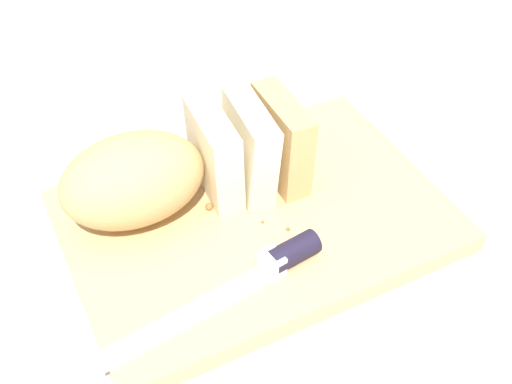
{
  "coord_description": "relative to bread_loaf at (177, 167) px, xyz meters",
  "views": [
    {
      "loc": [
        -0.2,
        -0.43,
        0.51
      ],
      "look_at": [
        0.0,
        0.0,
        0.05
      ],
      "focal_mm": 45.78,
      "sensor_mm": 36.0,
      "label": 1
    }
  ],
  "objects": [
    {
      "name": "crumb_stray_left",
      "position": [
        0.08,
        -0.09,
        -0.05
      ],
      "size": [
        0.0,
        0.0,
        0.0
      ],
      "primitive_type": "sphere",
      "color": "#996633",
      "rests_on": "cutting_board"
    },
    {
      "name": "crumb_near_knife",
      "position": [
        0.07,
        -0.07,
        -0.05
      ],
      "size": [
        0.0,
        0.0,
        0.0
      ],
      "primitive_type": "sphere",
      "color": "#996633",
      "rests_on": "cutting_board"
    },
    {
      "name": "ground_plane",
      "position": [
        0.07,
        -0.05,
        -0.07
      ],
      "size": [
        3.0,
        3.0,
        0.0
      ],
      "primitive_type": "plane",
      "color": "beige"
    },
    {
      "name": "bread_loaf",
      "position": [
        0.0,
        0.0,
        0.0
      ],
      "size": [
        0.25,
        0.1,
        0.1
      ],
      "rotation": [
        0.0,
        0.0,
        -0.01
      ],
      "color": "tan",
      "rests_on": "cutting_board"
    },
    {
      "name": "cutting_board",
      "position": [
        0.07,
        -0.05,
        -0.06
      ],
      "size": [
        0.4,
        0.28,
        0.02
      ],
      "primitive_type": "cube",
      "rotation": [
        0.0,
        0.0,
        0.04
      ],
      "color": "tan",
      "rests_on": "ground_plane"
    },
    {
      "name": "bread_knife",
      "position": [
        0.04,
        -0.13,
        -0.04
      ],
      "size": [
        0.24,
        0.06,
        0.02
      ],
      "rotation": [
        0.0,
        0.0,
        3.31
      ],
      "color": "silver",
      "rests_on": "cutting_board"
    },
    {
      "name": "crumb_near_loaf",
      "position": [
        0.02,
        -0.02,
        -0.04
      ],
      "size": [
        0.01,
        0.01,
        0.01
      ],
      "primitive_type": "sphere",
      "color": "#996633",
      "rests_on": "cutting_board"
    }
  ]
}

